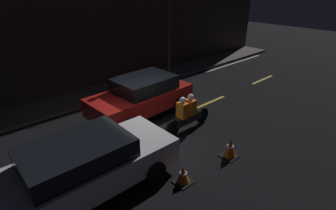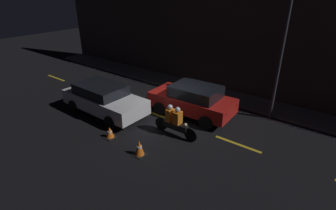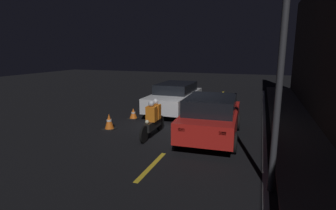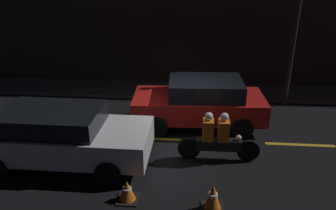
# 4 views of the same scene
# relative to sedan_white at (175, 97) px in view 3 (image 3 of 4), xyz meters

# --- Properties ---
(ground_plane) EXTENTS (56.00, 56.00, 0.00)m
(ground_plane) POSITION_rel_sedan_white_xyz_m (3.06, 1.45, -0.80)
(ground_plane) COLOR black
(raised_curb) EXTENTS (28.00, 1.83, 0.13)m
(raised_curb) POSITION_rel_sedan_white_xyz_m (3.06, 5.59, -0.73)
(raised_curb) COLOR #605B56
(raised_curb) RESTS_ON ground
(lane_dash_a) EXTENTS (2.00, 0.14, 0.01)m
(lane_dash_a) POSITION_rel_sedan_white_xyz_m (-6.94, 1.45, -0.80)
(lane_dash_a) COLOR gold
(lane_dash_a) RESTS_ON ground
(lane_dash_b) EXTENTS (2.00, 0.14, 0.01)m
(lane_dash_b) POSITION_rel_sedan_white_xyz_m (-2.44, 1.45, -0.80)
(lane_dash_b) COLOR gold
(lane_dash_b) RESTS_ON ground
(lane_dash_c) EXTENTS (2.00, 0.14, 0.01)m
(lane_dash_c) POSITION_rel_sedan_white_xyz_m (2.06, 1.45, -0.80)
(lane_dash_c) COLOR gold
(lane_dash_c) RESTS_ON ground
(lane_dash_d) EXTENTS (2.00, 0.14, 0.01)m
(lane_dash_d) POSITION_rel_sedan_white_xyz_m (6.56, 1.45, -0.80)
(lane_dash_d) COLOR gold
(lane_dash_d) RESTS_ON ground
(lane_solid_kerb) EXTENTS (25.20, 0.14, 0.01)m
(lane_solid_kerb) POSITION_rel_sedan_white_xyz_m (3.06, 4.43, -0.80)
(lane_solid_kerb) COLOR silver
(lane_solid_kerb) RESTS_ON ground
(sedan_white) EXTENTS (4.53, 2.00, 1.50)m
(sedan_white) POSITION_rel_sedan_white_xyz_m (0.00, 0.00, 0.00)
(sedan_white) COLOR silver
(sedan_white) RESTS_ON ground
(taxi_red) EXTENTS (4.22, 2.12, 1.56)m
(taxi_red) POSITION_rel_sedan_white_xyz_m (3.61, 2.55, 0.03)
(taxi_red) COLOR red
(taxi_red) RESTS_ON ground
(motorcycle) EXTENTS (2.18, 0.36, 1.37)m
(motorcycle) POSITION_rel_sedan_white_xyz_m (4.04, 0.46, -0.15)
(motorcycle) COLOR black
(motorcycle) RESTS_ON ground
(traffic_cone_near) EXTENTS (0.47, 0.47, 0.50)m
(traffic_cone_near) POSITION_rel_sedan_white_xyz_m (2.01, -1.41, -0.56)
(traffic_cone_near) COLOR black
(traffic_cone_near) RESTS_ON ground
(traffic_cone_mid) EXTENTS (0.48, 0.48, 0.64)m
(traffic_cone_mid) POSITION_rel_sedan_white_xyz_m (3.87, -1.55, -0.49)
(traffic_cone_mid) COLOR black
(traffic_cone_mid) RESTS_ON ground
(street_lamp) EXTENTS (0.28, 0.28, 5.76)m
(street_lamp) POSITION_rel_sedan_white_xyz_m (6.83, 4.53, 2.44)
(street_lamp) COLOR #333338
(street_lamp) RESTS_ON ground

